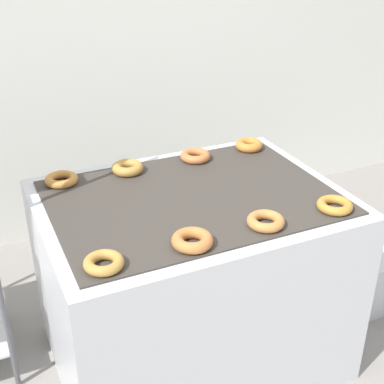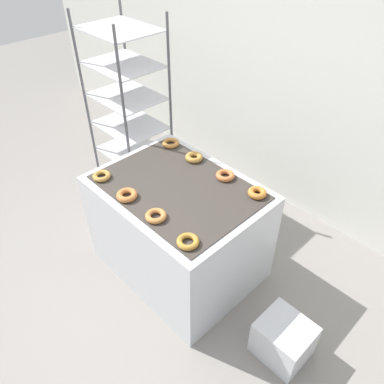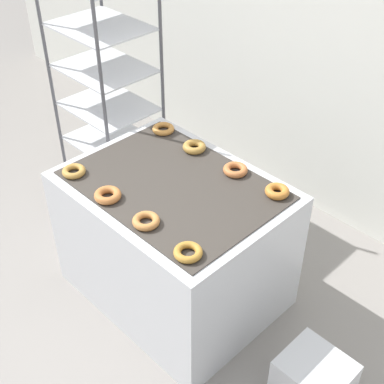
{
  "view_description": "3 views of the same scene",
  "coord_description": "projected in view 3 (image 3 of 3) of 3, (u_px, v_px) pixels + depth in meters",
  "views": [
    {
      "loc": [
        -0.82,
        -1.07,
        1.9
      ],
      "look_at": [
        0.0,
        0.72,
        0.89
      ],
      "focal_mm": 50.0,
      "sensor_mm": 36.0,
      "label": 1
    },
    {
      "loc": [
        1.64,
        -0.71,
        2.57
      ],
      "look_at": [
        0.0,
        0.87,
        0.73
      ],
      "focal_mm": 35.0,
      "sensor_mm": 36.0,
      "label": 2
    },
    {
      "loc": [
        1.8,
        -0.9,
        2.67
      ],
      "look_at": [
        0.0,
        0.87,
        0.73
      ],
      "focal_mm": 50.0,
      "sensor_mm": 36.0,
      "label": 3
    }
  ],
  "objects": [
    {
      "name": "ground_plane",
      "position": [
        86.0,
        353.0,
        3.15
      ],
      "size": [
        14.0,
        14.0,
        0.0
      ],
      "primitive_type": "plane",
      "color": "gray"
    },
    {
      "name": "wall_back",
      "position": [
        329.0,
        28.0,
        3.48
      ],
      "size": [
        8.0,
        0.05,
        2.8
      ],
      "color": "silver",
      "rests_on": "ground_plane"
    },
    {
      "name": "fryer_machine",
      "position": [
        175.0,
        241.0,
        3.29
      ],
      "size": [
        1.26,
        0.95,
        0.87
      ],
      "color": "silver",
      "rests_on": "ground_plane"
    },
    {
      "name": "baking_rack_cart",
      "position": [
        107.0,
        88.0,
        3.84
      ],
      "size": [
        0.67,
        0.53,
        1.82
      ],
      "color": "#4C4C51",
      "rests_on": "ground_plane"
    },
    {
      "name": "glaze_bin",
      "position": [
        313.0,
        382.0,
        2.82
      ],
      "size": [
        0.35,
        0.32,
        0.31
      ],
      "color": "silver",
      "rests_on": "ground_plane"
    },
    {
      "name": "donut_near_left",
      "position": [
        74.0,
        171.0,
        3.09
      ],
      "size": [
        0.14,
        0.14,
        0.04
      ],
      "primitive_type": "torus",
      "color": "#AC7D38",
      "rests_on": "fryer_machine"
    },
    {
      "name": "donut_near_midleft",
      "position": [
        108.0,
        195.0,
        2.91
      ],
      "size": [
        0.15,
        0.15,
        0.04
      ],
      "primitive_type": "torus",
      "color": "#B56C35",
      "rests_on": "fryer_machine"
    },
    {
      "name": "donut_near_midright",
      "position": [
        146.0,
        221.0,
        2.74
      ],
      "size": [
        0.14,
        0.14,
        0.04
      ],
      "primitive_type": "torus",
      "color": "#B5753B",
      "rests_on": "fryer_machine"
    },
    {
      "name": "donut_near_right",
      "position": [
        188.0,
        252.0,
        2.56
      ],
      "size": [
        0.14,
        0.14,
        0.04
      ],
      "primitive_type": "torus",
      "color": "#AC792D",
      "rests_on": "fryer_machine"
    },
    {
      "name": "donut_far_left",
      "position": [
        163.0,
        129.0,
        3.47
      ],
      "size": [
        0.14,
        0.14,
        0.04
      ],
      "primitive_type": "torus",
      "color": "#B87836",
      "rests_on": "fryer_machine"
    },
    {
      "name": "donut_far_midleft",
      "position": [
        194.0,
        147.0,
        3.29
      ],
      "size": [
        0.14,
        0.14,
        0.04
      ],
      "primitive_type": "torus",
      "color": "#A97C37",
      "rests_on": "fryer_machine"
    },
    {
      "name": "donut_far_midright",
      "position": [
        235.0,
        170.0,
        3.1
      ],
      "size": [
        0.14,
        0.14,
        0.04
      ],
      "primitive_type": "torus",
      "color": "#B76837",
      "rests_on": "fryer_machine"
    },
    {
      "name": "donut_far_right",
      "position": [
        277.0,
        191.0,
        2.93
      ],
      "size": [
        0.14,
        0.14,
        0.04
      ],
      "primitive_type": "torus",
      "color": "#BE722C",
      "rests_on": "fryer_machine"
    }
  ]
}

